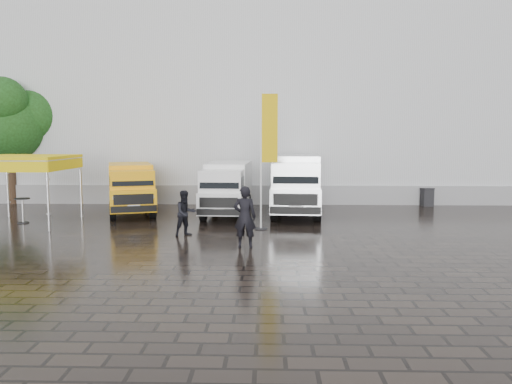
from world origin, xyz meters
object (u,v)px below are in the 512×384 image
van_white (227,189)px  cocktail_table (23,211)px  van_silver (297,185)px  van_yellow (131,189)px  person_front (245,217)px  canopy_tent (24,160)px  wheelie_bin (427,197)px  flagpole (266,151)px  person_tent (185,213)px

van_white → cocktail_table: size_ratio=5.24×
van_white → van_silver: 3.18m
van_yellow → person_front: (5.56, -6.89, -0.15)m
canopy_tent → wheelie_bin: canopy_tent is taller
van_white → person_front: bearing=-78.0°
flagpole → wheelie_bin: bearing=39.1°
van_yellow → flagpole: (6.21, -3.68, 1.87)m
wheelie_bin → person_tent: (-11.06, -8.03, 0.35)m
van_white → canopy_tent: size_ratio=1.57×
person_front → person_tent: person_front is taller
van_yellow → person_tent: 6.07m
van_silver → person_front: (-2.02, -7.04, -0.35)m
canopy_tent → wheelie_bin: (17.95, 5.75, -2.15)m
van_yellow → canopy_tent: bearing=-159.9°
person_tent → flagpole: bearing=-10.2°
van_yellow → cocktail_table: bearing=-162.8°
person_front → van_yellow: bearing=-47.8°
van_silver → person_tent: van_silver is taller
canopy_tent → flagpole: size_ratio=0.65×
van_yellow → person_tent: (3.35, -5.04, -0.33)m
van_white → cocktail_table: van_white is taller
van_yellow → van_white: bearing=-20.8°
van_silver → canopy_tent: canopy_tent is taller
van_silver → canopy_tent: 11.57m
person_front → person_tent: size_ratio=1.21×
van_white → person_front: size_ratio=2.74×
cocktail_table → person_front: (9.31, -4.26, 0.47)m
cocktail_table → wheelie_bin: 19.01m
flagpole → wheelie_bin: (8.21, 6.67, -2.54)m
flagpole → person_tent: 3.85m
wheelie_bin → person_tent: 13.67m
van_silver → wheelie_bin: bearing=26.5°
wheelie_bin → van_silver: bearing=-163.8°
van_yellow → flagpole: bearing=-48.5°
flagpole → cocktail_table: flagpole is taller
van_yellow → canopy_tent: 4.72m
van_silver → canopy_tent: bearing=-161.4°
wheelie_bin → person_front: 13.28m
canopy_tent → wheelie_bin: 18.97m
van_white → van_yellow: bearing=179.5°
van_yellow → wheelie_bin: size_ratio=5.31×
cocktail_table → person_tent: size_ratio=0.64×
canopy_tent → person_tent: (6.89, -2.28, -1.80)m
van_white → person_front: 6.77m
van_silver → cocktail_table: size_ratio=6.00×
person_tent → van_yellow: bearing=87.9°
cocktail_table → wheelie_bin: cocktail_table is taller
canopy_tent → person_front: canopy_tent is taller
flagpole → person_tent: size_ratio=3.28×
person_front → person_tent: bearing=-36.6°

